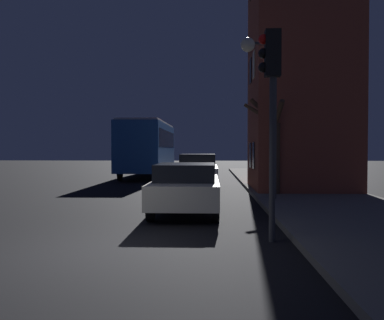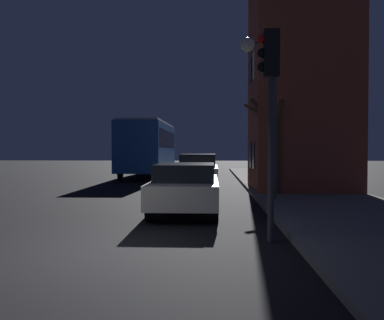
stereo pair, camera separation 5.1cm
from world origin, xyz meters
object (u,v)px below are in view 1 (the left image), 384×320
at_px(traffic_light, 271,90).
at_px(bare_tree, 273,141).
at_px(bus, 148,145).
at_px(car_near_lane, 186,186).
at_px(streetlamp, 261,79).
at_px(car_mid_lane, 198,171).

distance_m(traffic_light, bare_tree, 7.88).
xyz_separation_m(bare_tree, bus, (-6.39, 11.55, -0.02)).
height_order(bus, car_near_lane, bus).
height_order(streetlamp, car_near_lane, streetlamp).
xyz_separation_m(car_near_lane, car_mid_lane, (0.12, 7.14, 0.07)).
distance_m(bus, car_near_lane, 16.01).
relative_size(bus, car_mid_lane, 2.29).
bearing_deg(car_mid_lane, bare_tree, -46.93).
relative_size(traffic_light, car_mid_lane, 0.94).
bearing_deg(traffic_light, car_mid_lane, 99.08).
xyz_separation_m(streetlamp, car_near_lane, (-2.36, -2.39, -3.39)).
bearing_deg(car_mid_lane, car_near_lane, -90.96).
bearing_deg(bus, car_mid_lane, -67.54).
xyz_separation_m(bus, car_mid_lane, (3.50, -8.46, -1.27)).
height_order(traffic_light, car_near_lane, traffic_light).
distance_m(streetlamp, car_mid_lane, 6.21).
bearing_deg(car_mid_lane, bus, 112.46).
relative_size(bare_tree, car_mid_lane, 0.97).
bearing_deg(bare_tree, traffic_light, -98.53).
bearing_deg(car_near_lane, streetlamp, 45.40).
height_order(streetlamp, traffic_light, streetlamp).
distance_m(bare_tree, car_near_lane, 5.22).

